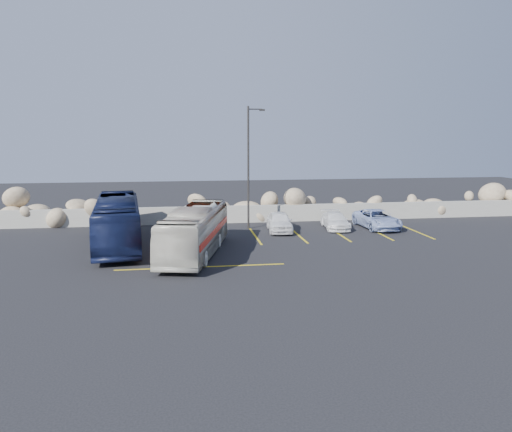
{
  "coord_description": "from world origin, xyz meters",
  "views": [
    {
      "loc": [
        -1.75,
        -22.8,
        6.19
      ],
      "look_at": [
        2.2,
        4.0,
        1.76
      ],
      "focal_mm": 35.0,
      "sensor_mm": 36.0,
      "label": 1
    }
  ],
  "objects": [
    {
      "name": "ground",
      "position": [
        0.0,
        0.0,
        0.0
      ],
      "size": [
        90.0,
        90.0,
        0.0
      ],
      "primitive_type": "plane",
      "color": "black",
      "rests_on": "ground"
    },
    {
      "name": "parking_lines",
      "position": [
        4.64,
        5.57,
        0.01
      ],
      "size": [
        18.16,
        9.36,
        0.01
      ],
      "color": "gold",
      "rests_on": "ground"
    },
    {
      "name": "car_a",
      "position": [
        4.37,
        8.35,
        0.63
      ],
      "size": [
        1.82,
        3.84,
        1.27
      ],
      "primitive_type": "imported",
      "rotation": [
        0.0,
        0.0,
        -0.09
      ],
      "color": "white",
      "rests_on": "ground"
    },
    {
      "name": "riprap_pile",
      "position": [
        0.0,
        13.2,
        1.3
      ],
      "size": [
        54.0,
        2.8,
        2.6
      ],
      "primitive_type": null,
      "color": "#9C8566",
      "rests_on": "ground"
    },
    {
      "name": "seawall",
      "position": [
        0.0,
        12.0,
        0.6
      ],
      "size": [
        60.0,
        0.4,
        1.2
      ],
      "primitive_type": "cube",
      "color": "gray",
      "rests_on": "ground"
    },
    {
      "name": "car_d",
      "position": [
        11.03,
        8.48,
        0.61
      ],
      "size": [
        2.25,
        4.52,
        1.23
      ],
      "primitive_type": "imported",
      "rotation": [
        0.0,
        0.0,
        0.05
      ],
      "color": "#99ACD9",
      "rests_on": "ground"
    },
    {
      "name": "lamppost",
      "position": [
        2.56,
        9.5,
        4.3
      ],
      "size": [
        1.14,
        0.18,
        8.0
      ],
      "color": "#302D2B",
      "rests_on": "ground"
    },
    {
      "name": "vintage_bus",
      "position": [
        -1.19,
        2.76,
        1.25
      ],
      "size": [
        4.1,
        9.19,
        2.49
      ],
      "primitive_type": "imported",
      "rotation": [
        0.0,
        0.0,
        -0.23
      ],
      "color": "beige",
      "rests_on": "ground"
    },
    {
      "name": "tour_coach",
      "position": [
        -5.41,
        5.43,
        1.38
      ],
      "size": [
        3.35,
        10.08,
        2.76
      ],
      "primitive_type": "imported",
      "rotation": [
        0.0,
        0.0,
        0.11
      ],
      "color": "#101736",
      "rests_on": "ground"
    },
    {
      "name": "car_c",
      "position": [
        8.23,
        8.75,
        0.54
      ],
      "size": [
        1.85,
        3.83,
        1.07
      ],
      "primitive_type": "imported",
      "rotation": [
        0.0,
        0.0,
        -0.1
      ],
      "color": "white",
      "rests_on": "ground"
    }
  ]
}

